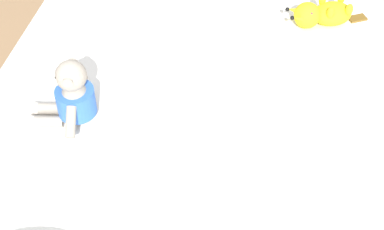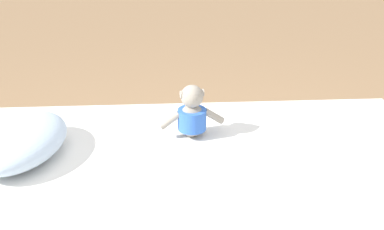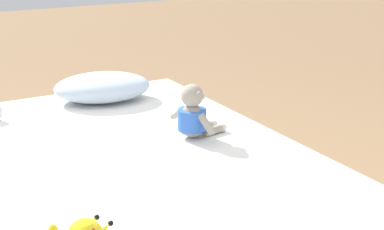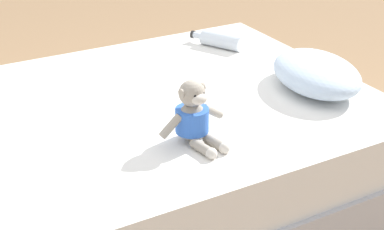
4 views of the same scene
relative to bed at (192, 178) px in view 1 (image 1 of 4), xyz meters
The scene contains 4 objects.
ground_plane 0.26m from the bed, ahead, with size 16.00×16.00×0.00m, color #93704C.
bed is the anchor object (origin of this frame).
plush_monkey 0.52m from the bed, ahead, with size 0.24×0.29×0.24m.
plush_yellow_creature 0.80m from the bed, 121.81° to the right, with size 0.32×0.19×0.10m.
Camera 1 is at (-0.23, 1.24, 1.84)m, focal length 53.67 mm.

